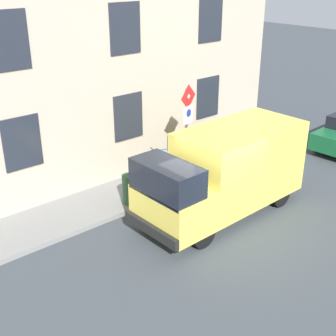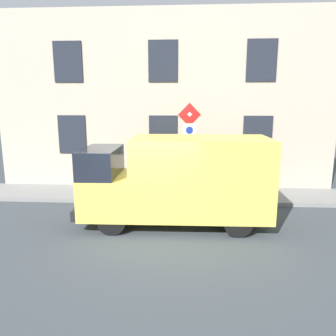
# 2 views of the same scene
# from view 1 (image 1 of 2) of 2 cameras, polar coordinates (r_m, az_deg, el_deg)

# --- Properties ---
(ground_plane) EXTENTS (80.00, 80.00, 0.00)m
(ground_plane) POSITION_cam_1_polar(r_m,az_deg,el_deg) (12.97, 6.62, -7.43)
(ground_plane) COLOR #3A4046
(sidewalk_slab) EXTENTS (1.96, 15.18, 0.14)m
(sidewalk_slab) POSITION_cam_1_polar(r_m,az_deg,el_deg) (15.06, -2.51, -2.24)
(sidewalk_slab) COLOR gray
(sidewalk_slab) RESTS_ON ground_plane
(building_facade) EXTENTS (0.75, 13.18, 6.89)m
(building_facade) POSITION_cam_1_polar(r_m,az_deg,el_deg) (14.93, -5.97, 11.22)
(building_facade) COLOR #B8AB97
(building_facade) RESTS_ON ground_plane
(sign_post_stacked) EXTENTS (0.20, 0.55, 3.18)m
(sign_post_stacked) POSITION_cam_1_polar(r_m,az_deg,el_deg) (14.28, 2.43, 5.86)
(sign_post_stacked) COLOR #474C47
(sign_post_stacked) RESTS_ON sidewalk_slab
(delivery_van) EXTENTS (2.10, 5.37, 2.50)m
(delivery_van) POSITION_cam_1_polar(r_m,az_deg,el_deg) (13.18, 7.09, -0.34)
(delivery_van) COLOR #EBD352
(delivery_van) RESTS_ON ground_plane
(bicycle_purple) EXTENTS (0.46, 1.71, 0.89)m
(bicycle_purple) POSITION_cam_1_polar(r_m,az_deg,el_deg) (16.92, 4.22, 2.41)
(bicycle_purple) COLOR black
(bicycle_purple) RESTS_ON sidewalk_slab
(bicycle_green) EXTENTS (0.46, 1.72, 0.89)m
(bicycle_green) POSITION_cam_1_polar(r_m,az_deg,el_deg) (16.35, 2.04, 1.68)
(bicycle_green) COLOR black
(bicycle_green) RESTS_ON sidewalk_slab
(bicycle_blue) EXTENTS (0.49, 1.71, 0.89)m
(bicycle_blue) POSITION_cam_1_polar(r_m,az_deg,el_deg) (15.82, -0.29, 0.90)
(bicycle_blue) COLOR black
(bicycle_blue) RESTS_ON sidewalk_slab
(pedestrian) EXTENTS (0.45, 0.35, 1.72)m
(pedestrian) POSITION_cam_1_polar(r_m,az_deg,el_deg) (16.41, 6.51, 3.72)
(pedestrian) COLOR #262B47
(pedestrian) RESTS_ON sidewalk_slab
(litter_bin) EXTENTS (0.44, 0.44, 0.90)m
(litter_bin) POSITION_cam_1_polar(r_m,az_deg,el_deg) (13.74, -4.79, -2.61)
(litter_bin) COLOR #2D5133
(litter_bin) RESTS_ON sidewalk_slab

